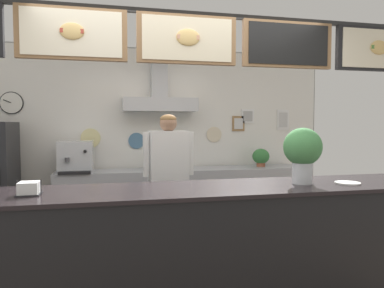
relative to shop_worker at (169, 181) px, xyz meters
The scene contains 10 objects.
back_wall_assembly 1.50m from the shop_worker, 89.99° to the left, with size 5.53×2.74×2.73m.
service_counter 1.41m from the shop_worker, 90.13° to the right, with size 4.07×0.75×1.07m.
back_prep_counter 1.31m from the shop_worker, 70.37° to the left, with size 3.68×0.55×0.90m.
shop_worker is the anchor object (origin of this frame).
espresso_machine 1.61m from the shop_worker, 134.97° to the left, with size 0.46×0.48×0.43m.
potted_sage 2.04m from the shop_worker, 35.64° to the left, with size 0.27×0.27×0.28m.
potted_rosemary 1.16m from the shop_worker, 92.78° to the left, with size 0.22×0.22×0.26m.
basil_vase 1.71m from the shop_worker, 56.15° to the right, with size 0.32×0.32×0.47m.
napkin_holder 1.86m from the shop_worker, 131.12° to the right, with size 0.17×0.16×0.11m.
condiment_plate 1.95m from the shop_worker, 48.52° to the right, with size 0.21×0.21×0.01m.
Camera 1 is at (-0.63, -3.18, 1.57)m, focal length 33.74 mm.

